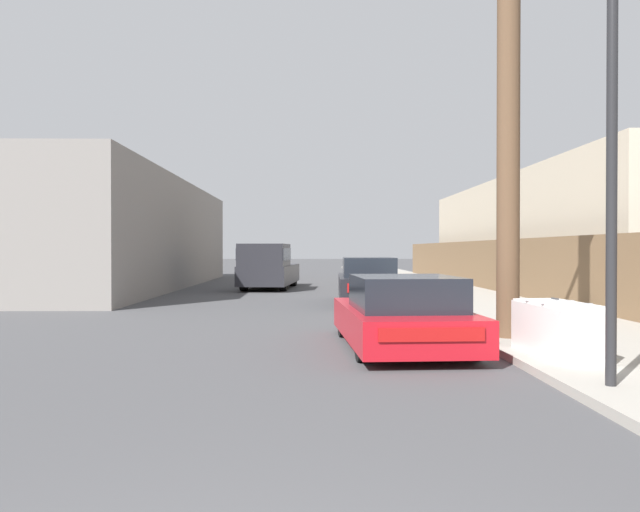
% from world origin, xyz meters
% --- Properties ---
extents(sidewalk_curb, '(4.20, 63.00, 0.12)m').
position_xyz_m(sidewalk_curb, '(5.30, 23.50, 0.06)').
color(sidewalk_curb, '#9E998E').
rests_on(sidewalk_curb, ground).
extents(discarded_fridge, '(0.85, 1.71, 0.80)m').
position_xyz_m(discarded_fridge, '(3.87, 7.05, 0.51)').
color(discarded_fridge, white).
rests_on(discarded_fridge, sidewalk_curb).
extents(parked_sports_car_red, '(2.10, 4.38, 1.23)m').
position_xyz_m(parked_sports_car_red, '(1.81, 8.53, 0.56)').
color(parked_sports_car_red, red).
rests_on(parked_sports_car_red, ground).
extents(car_parked_mid, '(1.94, 4.74, 1.43)m').
position_xyz_m(car_parked_mid, '(2.06, 17.14, 0.66)').
color(car_parked_mid, black).
rests_on(car_parked_mid, ground).
extents(pickup_truck, '(2.41, 5.84, 1.90)m').
position_xyz_m(pickup_truck, '(-1.48, 24.22, 0.95)').
color(pickup_truck, '#232328').
rests_on(pickup_truck, ground).
extents(utility_pole, '(1.80, 0.40, 7.52)m').
position_xyz_m(utility_pole, '(3.75, 8.99, 3.94)').
color(utility_pole, brown).
rests_on(utility_pole, sidewalk_curb).
extents(street_lamp, '(0.26, 0.26, 5.13)m').
position_xyz_m(street_lamp, '(3.68, 5.08, 3.07)').
color(street_lamp, '#232326').
rests_on(street_lamp, sidewalk_curb).
extents(wooden_fence, '(0.08, 41.61, 1.91)m').
position_xyz_m(wooden_fence, '(7.25, 19.09, 1.07)').
color(wooden_fence, brown).
rests_on(wooden_fence, sidewalk_curb).
extents(building_left_block, '(7.00, 21.67, 4.66)m').
position_xyz_m(building_left_block, '(-8.60, 25.86, 2.33)').
color(building_left_block, gray).
rests_on(building_left_block, ground).
extents(building_right_house, '(6.00, 21.88, 4.60)m').
position_xyz_m(building_right_house, '(10.94, 23.90, 2.30)').
color(building_right_house, beige).
rests_on(building_right_house, ground).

